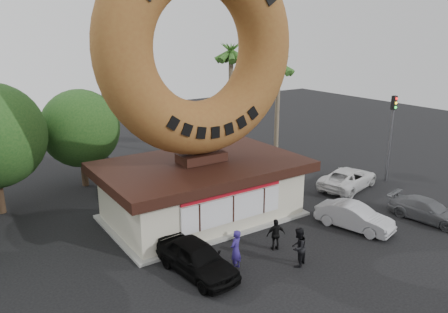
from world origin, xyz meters
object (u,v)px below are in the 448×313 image
donut_shop (202,188)px  traffic_signal (391,128)px  giant_donut (200,48)px  car_black (197,258)px  car_grey (427,210)px  street_lamp (106,116)px  car_white (348,178)px  person_left (236,250)px  car_silver (354,217)px  person_right (276,235)px  person_center (298,247)px

donut_shop → traffic_signal: traffic_signal is taller
giant_donut → car_black: giant_donut is taller
car_black → car_grey: size_ratio=1.06×
street_lamp → car_white: 17.36m
car_grey → car_white: size_ratio=0.83×
traffic_signal → car_grey: (-3.76, -5.47, -3.26)m
person_left → giant_donut: bearing=-130.7°
car_silver → car_grey: (4.26, -1.57, -0.07)m
street_lamp → car_silver: 18.13m
traffic_signal → person_left: bearing=-166.6°
donut_shop → car_black: bearing=-123.3°
giant_donut → person_right: (0.93, -5.37, -8.66)m
street_lamp → car_white: bearing=-42.6°
car_black → traffic_signal: bearing=3.4°
person_center → person_right: (0.15, 1.73, -0.13)m
traffic_signal → street_lamp: bearing=142.9°
donut_shop → person_left: bearing=-106.7°
traffic_signal → person_right: bearing=-165.6°
car_white → person_left: bearing=94.4°
giant_donut → person_right: bearing=-80.1°
car_white → donut_shop: bearing=67.4°
person_right → car_grey: 9.55m
donut_shop → person_center: 7.17m
giant_donut → car_black: size_ratio=2.55×
street_lamp → car_silver: (7.83, -15.91, -3.80)m
car_grey → car_white: 6.01m
donut_shop → person_left: size_ratio=5.98×
donut_shop → car_silver: size_ratio=2.71×
person_center → car_grey: size_ratio=0.44×
giant_donut → car_black: bearing=-123.2°
person_center → car_black: bearing=-49.9°
giant_donut → car_white: bearing=-7.9°
street_lamp → car_grey: bearing=-55.3°
donut_shop → person_center: size_ratio=6.07×
donut_shop → car_black: size_ratio=2.53×
giant_donut → person_right: 10.23m
person_center → giant_donut: bearing=-108.3°
person_center → car_black: size_ratio=0.42×
traffic_signal → person_right: traffic_signal is taller
giant_donut → car_black: 10.64m
car_black → car_white: size_ratio=0.88×
person_left → person_center: size_ratio=1.02×
car_grey → street_lamp: bearing=115.4°
street_lamp → traffic_signal: size_ratio=1.32×
street_lamp → car_white: size_ratio=1.58×
traffic_signal → donut_shop: bearing=171.9°
car_black → car_grey: bearing=-16.6°
person_left → car_black: bearing=-44.8°
giant_donut → car_grey: 15.46m
street_lamp → person_center: (2.63, -17.09, -3.56)m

